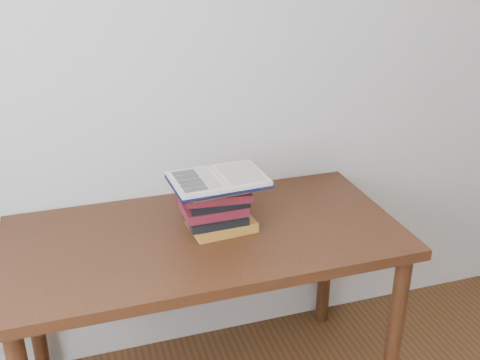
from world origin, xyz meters
name	(u,v)px	position (x,y,z in m)	size (l,w,h in m)	color
desk	(205,255)	(-0.11, 1.38, 0.67)	(1.43, 0.71, 0.76)	#422610
book_stack	(216,206)	(-0.05, 1.40, 0.86)	(0.26, 0.19, 0.19)	#AF7027
open_book	(218,179)	(-0.05, 1.39, 0.96)	(0.34, 0.25, 0.03)	black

